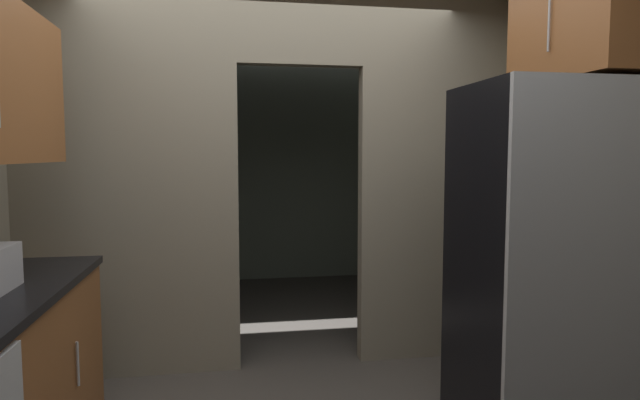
{
  "coord_description": "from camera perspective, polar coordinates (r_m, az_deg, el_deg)",
  "views": [
    {
      "loc": [
        -0.32,
        -2.43,
        1.49
      ],
      "look_at": [
        0.16,
        0.35,
        1.25
      ],
      "focal_mm": 30.12,
      "sensor_mm": 36.0,
      "label": 1
    }
  ],
  "objects": [
    {
      "name": "adjoining_room_shell",
      "position": [
        5.59,
        -6.53,
        3.07
      ],
      "size": [
        3.37,
        2.75,
        2.64
      ],
      "color": "gray",
      "rests_on": "ground"
    },
    {
      "name": "kitchen_partition",
      "position": [
        3.72,
        -5.61,
        3.23
      ],
      "size": [
        3.37,
        0.12,
        2.64
      ],
      "color": "gray",
      "rests_on": "ground"
    },
    {
      "name": "upper_cabinet_fridgeside",
      "position": [
        3.25,
        26.03,
        17.78
      ],
      "size": [
        0.36,
        0.88,
        0.74
      ],
      "color": "brown"
    },
    {
      "name": "refrigerator",
      "position": [
        3.01,
        22.68,
        -6.46
      ],
      "size": [
        0.8,
        0.74,
        1.84
      ],
      "color": "black",
      "rests_on": "ground"
    }
  ]
}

